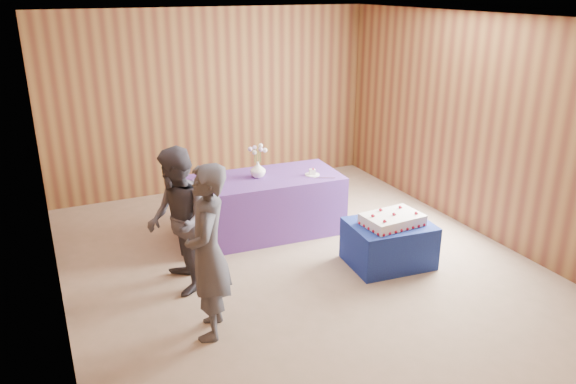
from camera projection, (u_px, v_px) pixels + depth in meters
ground at (300, 267)px, 6.36m from camera, size 6.00×6.00×0.00m
room_shell at (302, 110)px, 5.72m from camera, size 5.04×6.04×2.72m
cake_table at (389, 243)px, 6.35m from camera, size 0.96×0.77×0.50m
serving_table at (261, 206)px, 7.09m from camera, size 2.05×1.01×0.75m
sheet_cake at (392, 219)px, 6.21m from camera, size 0.70×0.50×0.15m
vase at (258, 170)px, 6.94m from camera, size 0.24×0.24×0.20m
flower_spray at (258, 149)px, 6.85m from camera, size 0.25×0.25×0.19m
platter at (208, 181)px, 6.81m from camera, size 0.45×0.45×0.02m
plate at (312, 175)px, 7.04m from camera, size 0.23×0.23×0.01m
cake_slice at (312, 172)px, 7.03m from camera, size 0.09×0.08×0.09m
knife at (324, 178)px, 6.94m from camera, size 0.24×0.13×0.00m
guest_left at (208, 253)px, 4.89m from camera, size 0.58×0.69×1.62m
guest_right at (178, 221)px, 5.65m from camera, size 0.62×0.78×1.52m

